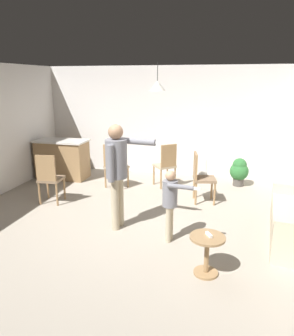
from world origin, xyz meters
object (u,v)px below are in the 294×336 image
at_px(dining_chair_spare, 166,163).
at_px(spare_remote_on_table, 209,235).
at_px(kitchen_counter, 63,159).
at_px(person_child, 171,198).
at_px(dining_chair_centre_back, 201,176).
at_px(side_table_by_couch, 207,250).
at_px(person_adult, 117,165).
at_px(potted_plant_corner, 239,171).
at_px(dining_chair_by_counter, 114,165).
at_px(dining_chair_near_wall, 49,177).

relative_size(dining_chair_spare, spare_remote_on_table, 7.69).
relative_size(kitchen_counter, person_child, 1.14).
relative_size(dining_chair_centre_back, dining_chair_spare, 1.00).
distance_m(kitchen_counter, side_table_by_couch, 4.99).
bearing_deg(person_adult, potted_plant_corner, 150.42).
bearing_deg(dining_chair_centre_back, dining_chair_by_counter, -112.15).
height_order(kitchen_counter, spare_remote_on_table, kitchen_counter).
height_order(side_table_by_couch, dining_chair_centre_back, dining_chair_centre_back).
bearing_deg(dining_chair_near_wall, dining_chair_spare, 32.60).
bearing_deg(kitchen_counter, dining_chair_by_counter, -17.03).
height_order(kitchen_counter, dining_chair_spare, dining_chair_spare).
height_order(person_child, potted_plant_corner, person_child).
bearing_deg(dining_chair_near_wall, spare_remote_on_table, -32.98).
height_order(dining_chair_near_wall, spare_remote_on_table, dining_chair_near_wall).
relative_size(kitchen_counter, dining_chair_centre_back, 1.26).
bearing_deg(person_child, dining_chair_spare, -161.31).
xyz_separation_m(dining_chair_near_wall, dining_chair_spare, (2.02, 1.55, 0.00)).
height_order(kitchen_counter, dining_chair_near_wall, dining_chair_near_wall).
height_order(side_table_by_couch, dining_chair_near_wall, dining_chair_near_wall).
distance_m(dining_chair_centre_back, dining_chair_spare, 1.13).
bearing_deg(spare_remote_on_table, kitchen_counter, 138.59).
height_order(side_table_by_couch, spare_remote_on_table, spare_remote_on_table).
height_order(person_adult, dining_chair_spare, person_adult).
distance_m(person_adult, dining_chair_by_counter, 2.06).
height_order(person_adult, dining_chair_near_wall, person_adult).
bearing_deg(person_adult, dining_chair_near_wall, -106.23).
bearing_deg(person_adult, side_table_by_couch, 62.74).
distance_m(kitchen_counter, potted_plant_corner, 4.24).
distance_m(kitchen_counter, dining_chair_spare, 2.61).
bearing_deg(dining_chair_centre_back, potted_plant_corner, 136.52).
bearing_deg(person_child, dining_chair_centre_back, 176.55).
bearing_deg(dining_chair_near_wall, side_table_by_couch, -33.26).
height_order(kitchen_counter, potted_plant_corner, kitchen_counter).
xyz_separation_m(dining_chair_by_counter, potted_plant_corner, (2.71, 0.86, -0.19)).
bearing_deg(spare_remote_on_table, dining_chair_centre_back, 96.90).
xyz_separation_m(person_adult, dining_chair_near_wall, (-1.65, 0.69, -0.52)).
distance_m(potted_plant_corner, spare_remote_on_table, 3.74).
bearing_deg(dining_chair_by_counter, dining_chair_spare, 45.65).
distance_m(kitchen_counter, person_adult, 3.27).
bearing_deg(dining_chair_near_wall, potted_plant_corner, 24.20).
xyz_separation_m(kitchen_counter, dining_chair_by_counter, (1.51, -0.46, 0.07)).
relative_size(dining_chair_by_counter, dining_chair_near_wall, 1.00).
distance_m(person_adult, dining_chair_centre_back, 1.98).
height_order(dining_chair_near_wall, dining_chair_centre_back, same).
relative_size(person_child, dining_chair_by_counter, 1.11).
bearing_deg(dining_chair_near_wall, kitchen_counter, 105.08).
bearing_deg(dining_chair_spare, kitchen_counter, 139.13).
bearing_deg(side_table_by_couch, dining_chair_centre_back, 96.57).
bearing_deg(dining_chair_by_counter, spare_remote_on_table, -25.60).
height_order(dining_chair_by_counter, potted_plant_corner, dining_chair_by_counter).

